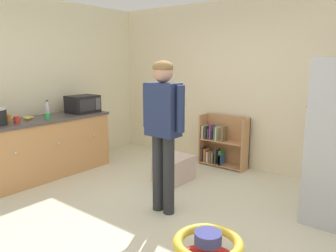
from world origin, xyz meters
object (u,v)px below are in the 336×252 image
at_px(green_cup, 47,116).
at_px(standing_person, 163,122).
at_px(kitchen_counter, 47,147).
at_px(orange_cup, 8,118).
at_px(bookshelf, 221,144).
at_px(pet_carrier, 174,169).
at_px(red_cup, 17,120).
at_px(banana_bunch, 29,118).
at_px(clear_bottle, 48,110).
at_px(microwave, 83,104).
at_px(baby_walker, 208,250).

bearing_deg(green_cup, standing_person, 5.59).
height_order(kitchen_counter, orange_cup, orange_cup).
height_order(bookshelf, pet_carrier, bookshelf).
distance_m(pet_carrier, orange_cup, 2.48).
xyz_separation_m(standing_person, red_cup, (-2.09, -0.61, -0.12)).
bearing_deg(orange_cup, bookshelf, 51.37).
relative_size(banana_bunch, red_cup, 1.67).
bearing_deg(orange_cup, standing_person, 14.41).
height_order(clear_bottle, orange_cup, clear_bottle).
height_order(microwave, clear_bottle, microwave).
relative_size(pet_carrier, microwave, 1.15).
xyz_separation_m(kitchen_counter, orange_cup, (-0.16, -0.47, 0.50)).
relative_size(bookshelf, microwave, 1.77).
relative_size(clear_bottle, orange_cup, 2.59).
height_order(baby_walker, microwave, microwave).
bearing_deg(banana_bunch, pet_carrier, 36.15).
distance_m(bookshelf, red_cup, 3.15).
distance_m(pet_carrier, clear_bottle, 2.15).
distance_m(bookshelf, clear_bottle, 2.84).
bearing_deg(red_cup, pet_carrier, 43.60).
distance_m(baby_walker, microwave, 3.44).
relative_size(standing_person, red_cup, 18.38).
xyz_separation_m(microwave, clear_bottle, (-0.14, -0.56, -0.04)).
height_order(kitchen_counter, banana_bunch, banana_bunch).
xyz_separation_m(microwave, banana_bunch, (-0.06, -0.91, -0.11)).
bearing_deg(clear_bottle, kitchen_counter, -47.68).
relative_size(banana_bunch, clear_bottle, 0.64).
xyz_separation_m(kitchen_counter, banana_bunch, (-0.04, -0.22, 0.48)).
bearing_deg(clear_bottle, standing_person, 0.23).
xyz_separation_m(bookshelf, microwave, (-1.84, -1.38, 0.68)).
bearing_deg(microwave, baby_walker, -20.10).
xyz_separation_m(kitchen_counter, baby_walker, (3.15, -0.45, -0.29)).
relative_size(baby_walker, green_cup, 6.36).
xyz_separation_m(standing_person, microwave, (-2.16, 0.55, -0.03)).
height_order(pet_carrier, green_cup, green_cup).
relative_size(microwave, orange_cup, 5.05).
relative_size(standing_person, clear_bottle, 7.10).
relative_size(kitchen_counter, bookshelf, 2.33).
distance_m(pet_carrier, banana_bunch, 2.24).
height_order(bookshelf, banana_bunch, banana_bunch).
bearing_deg(green_cup, red_cup, -101.37).
height_order(pet_carrier, microwave, microwave).
relative_size(red_cup, orange_cup, 1.00).
distance_m(standing_person, green_cup, 2.02).
distance_m(bookshelf, green_cup, 2.78).
bearing_deg(pet_carrier, orange_cup, -140.85).
xyz_separation_m(bookshelf, baby_walker, (1.29, -2.52, -0.21)).
height_order(kitchen_counter, pet_carrier, kitchen_counter).
height_order(microwave, green_cup, microwave).
bearing_deg(banana_bunch, orange_cup, -117.17).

